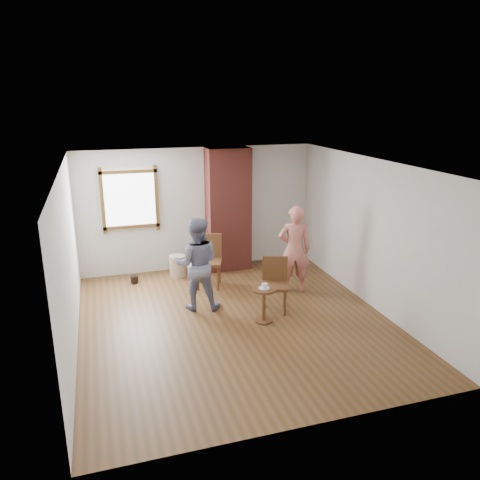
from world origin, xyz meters
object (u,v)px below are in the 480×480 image
at_px(dining_chair_left, 209,258).
at_px(person_pink, 294,249).
at_px(stoneware_crock, 178,266).
at_px(side_table, 264,299).
at_px(dining_chair_right, 275,281).
at_px(man, 197,264).

relative_size(dining_chair_left, person_pink, 0.61).
bearing_deg(dining_chair_left, stoneware_crock, 146.28).
distance_m(dining_chair_left, side_table, 1.88).
bearing_deg(dining_chair_right, side_table, -110.11).
bearing_deg(man, person_pink, -158.79).
bearing_deg(side_table, man, 137.20).
bearing_deg(man, dining_chair_right, 175.52).
xyz_separation_m(stoneware_crock, person_pink, (1.99, -1.42, 0.61)).
xyz_separation_m(side_table, man, (-0.93, 0.86, 0.42)).
xyz_separation_m(man, person_pink, (1.92, 0.20, 0.01)).
distance_m(dining_chair_left, dining_chair_right, 1.63).
bearing_deg(person_pink, side_table, 64.68).
bearing_deg(side_table, stoneware_crock, 111.96).
relative_size(stoneware_crock, man, 0.27).
distance_m(dining_chair_right, man, 1.38).
height_order(man, person_pink, person_pink).
bearing_deg(person_pink, dining_chair_right, 63.31).
bearing_deg(dining_chair_right, man, -179.12).
xyz_separation_m(dining_chair_left, dining_chair_right, (0.83, -1.41, -0.05)).
height_order(side_table, person_pink, person_pink).
xyz_separation_m(dining_chair_right, side_table, (-0.35, -0.40, -0.12)).
xyz_separation_m(side_table, person_pink, (0.99, 1.06, 0.43)).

